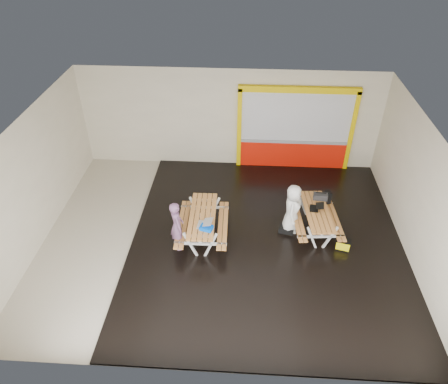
# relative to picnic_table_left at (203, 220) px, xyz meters

# --- Properties ---
(room) EXTENTS (10.02, 8.02, 3.52)m
(room) POSITION_rel_picnic_table_left_xyz_m (0.54, -0.05, 1.13)
(room) COLOR beige
(room) RESTS_ON ground
(deck) EXTENTS (7.50, 7.98, 0.05)m
(deck) POSITION_rel_picnic_table_left_xyz_m (1.79, -0.05, -0.60)
(deck) COLOR black
(deck) RESTS_ON room
(kiosk) EXTENTS (3.88, 0.16, 3.00)m
(kiosk) POSITION_rel_picnic_table_left_xyz_m (2.74, 3.88, 0.82)
(kiosk) COLOR red
(kiosk) RESTS_ON room
(picnic_table_left) EXTENTS (1.43, 2.06, 0.81)m
(picnic_table_left) POSITION_rel_picnic_table_left_xyz_m (0.00, 0.00, 0.00)
(picnic_table_left) COLOR #D68B43
(picnic_table_left) RESTS_ON deck
(picnic_table_right) EXTENTS (1.43, 1.99, 0.76)m
(picnic_table_right) POSITION_rel_picnic_table_left_xyz_m (3.17, 0.45, -0.04)
(picnic_table_right) COLOR #D68B43
(picnic_table_right) RESTS_ON deck
(person_left) EXTENTS (0.52, 0.63, 1.47)m
(person_left) POSITION_rel_picnic_table_left_xyz_m (-0.62, -0.52, 0.22)
(person_left) COLOR #744B6F
(person_left) RESTS_ON deck
(person_right) EXTENTS (0.61, 0.82, 1.52)m
(person_right) POSITION_rel_picnic_table_left_xyz_m (2.47, 0.45, 0.17)
(person_right) COLOR white
(person_right) RESTS_ON deck
(laptop_left) EXTENTS (0.43, 0.39, 0.17)m
(laptop_left) POSITION_rel_picnic_table_left_xyz_m (0.09, -0.42, 0.24)
(laptop_left) COLOR silver
(laptop_left) RESTS_ON picnic_table_left
(laptop_right) EXTENTS (0.41, 0.38, 0.16)m
(laptop_right) POSITION_rel_picnic_table_left_xyz_m (3.14, 0.54, 0.19)
(laptop_right) COLOR black
(laptop_right) RESTS_ON picnic_table_right
(blue_pouch) EXTENTS (0.38, 0.31, 0.10)m
(blue_pouch) POSITION_rel_picnic_table_left_xyz_m (0.16, -0.57, 0.24)
(blue_pouch) COLOR blue
(blue_pouch) RESTS_ON picnic_table_left
(toolbox) EXTENTS (0.42, 0.24, 0.23)m
(toolbox) POSITION_rel_picnic_table_left_xyz_m (3.31, 1.01, 0.23)
(toolbox) COLOR black
(toolbox) RESTS_ON picnic_table_right
(backpack) EXTENTS (0.30, 0.24, 0.43)m
(backpack) POSITION_rel_picnic_table_left_xyz_m (3.54, 1.19, 0.07)
(backpack) COLOR black
(backpack) RESTS_ON picnic_table_right
(dark_case) EXTENTS (0.48, 0.40, 0.16)m
(dark_case) POSITION_rel_picnic_table_left_xyz_m (2.37, 0.35, -0.49)
(dark_case) COLOR black
(dark_case) RESTS_ON deck
(fluke_bag) EXTENTS (0.43, 0.33, 0.33)m
(fluke_bag) POSITION_rel_picnic_table_left_xyz_m (3.85, -0.28, -0.41)
(fluke_bag) COLOR black
(fluke_bag) RESTS_ON deck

